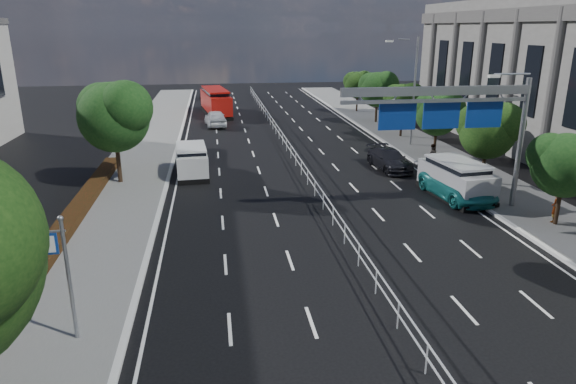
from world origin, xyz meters
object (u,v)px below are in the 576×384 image
object	(u,v)px
toilet_sign	(51,259)
silver_minivan	(456,179)
parked_car_teal	(458,186)
parked_car_dark	(389,159)
red_bus	(216,101)
white_minivan	(192,161)
near_car_silver	(216,118)
overhead_gantry	(456,110)
pedestrian_a	(555,208)
near_car_dark	(207,94)
pedestrian_b	(432,155)

from	to	relation	value
toilet_sign	silver_minivan	distance (m)	22.93
parked_car_teal	parked_car_dark	xyz separation A→B (m)	(-1.80, 7.00, -0.07)
red_bus	parked_car_teal	world-z (taller)	red_bus
white_minivan	near_car_silver	size ratio (longest dim) A/B	1.01
overhead_gantry	near_car_silver	world-z (taller)	overhead_gantry
near_car_silver	red_bus	bearing A→B (deg)	-97.10
overhead_gantry	pedestrian_a	size ratio (longest dim) A/B	6.54
overhead_gantry	silver_minivan	world-z (taller)	overhead_gantry
near_car_dark	pedestrian_a	size ratio (longest dim) A/B	2.73
silver_minivan	parked_car_teal	distance (m)	0.44
toilet_sign	white_minivan	world-z (taller)	toilet_sign
red_bus	parked_car_teal	xyz separation A→B (m)	(13.80, -33.45, -0.76)
toilet_sign	parked_car_teal	bearing A→B (deg)	31.93
parked_car_teal	near_car_silver	bearing A→B (deg)	113.00
near_car_dark	parked_car_teal	size ratio (longest dim) A/B	0.76
white_minivan	pedestrian_a	world-z (taller)	white_minivan
white_minivan	near_car_silver	xyz separation A→B (m)	(1.81, 18.36, -0.19)
near_car_dark	silver_minivan	xyz separation A→B (m)	(14.93, -47.19, 0.39)
parked_car_teal	pedestrian_b	xyz separation A→B (m)	(1.30, 6.84, 0.17)
overhead_gantry	white_minivan	distance (m)	17.60
pedestrian_a	near_car_dark	bearing A→B (deg)	-106.89
red_bus	parked_car_dark	bearing A→B (deg)	-73.39
toilet_sign	silver_minivan	xyz separation A→B (m)	(19.25, 12.31, -1.85)
toilet_sign	near_car_silver	size ratio (longest dim) A/B	0.90
parked_car_teal	pedestrian_a	bearing A→B (deg)	-63.08
toilet_sign	parked_car_dark	size ratio (longest dim) A/B	0.89
toilet_sign	silver_minivan	world-z (taller)	toilet_sign
toilet_sign	white_minivan	distance (m)	19.82
toilet_sign	parked_car_dark	bearing A→B (deg)	47.43
white_minivan	parked_car_teal	size ratio (longest dim) A/B	0.87
pedestrian_b	toilet_sign	bearing A→B (deg)	61.55
toilet_sign	near_car_silver	distance (m)	38.20
near_car_silver	pedestrian_a	size ratio (longest dim) A/B	3.09
red_bus	parked_car_teal	size ratio (longest dim) A/B	1.81
near_car_dark	pedestrian_b	bearing A→B (deg)	117.49
parked_car_teal	toilet_sign	bearing A→B (deg)	-153.47
toilet_sign	pedestrian_a	distance (m)	23.49
parked_car_teal	red_bus	bearing A→B (deg)	107.03
overhead_gantry	silver_minivan	size ratio (longest dim) A/B	1.83
red_bus	near_car_dark	world-z (taller)	red_bus
silver_minivan	pedestrian_a	size ratio (longest dim) A/B	3.57
silver_minivan	parked_car_teal	world-z (taller)	silver_minivan
toilet_sign	near_car_dark	bearing A→B (deg)	85.84
red_bus	pedestrian_b	size ratio (longest dim) A/B	6.23
parked_car_teal	parked_car_dark	world-z (taller)	parked_car_teal
toilet_sign	overhead_gantry	distance (m)	20.52
near_car_dark	pedestrian_a	world-z (taller)	pedestrian_a
white_minivan	parked_car_teal	xyz separation A→B (m)	(15.74, -7.41, -0.23)
overhead_gantry	pedestrian_b	bearing A→B (deg)	71.97
red_bus	parked_car_dark	xyz separation A→B (m)	(12.00, -26.45, -0.83)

